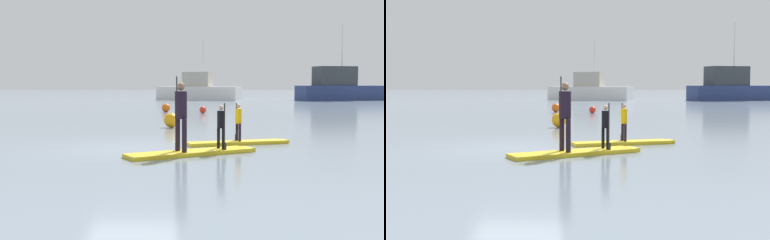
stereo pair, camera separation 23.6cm
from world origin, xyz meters
The scene contains 11 objects.
ground_plane centered at (0.00, 0.00, 0.00)m, with size 240.00×240.00×0.00m, color gray.
paddleboard_near centered at (3.02, 0.85, 0.05)m, with size 3.10×1.38×0.10m.
paddler_child_solo centered at (3.01, 0.86, 0.71)m, with size 0.24×0.38×1.11m.
paddleboard_far centered at (1.66, -1.29, 0.05)m, with size 3.37×2.24×0.10m.
paddler_adult centered at (1.37, -1.44, 1.08)m, with size 0.41×0.48×1.86m.
paddler_child_front centered at (2.40, -0.90, 0.73)m, with size 0.27×0.36×1.18m.
fishing_boat_white_large centered at (17.37, 38.59, 1.31)m, with size 10.19×4.92×7.92m.
fishing_boat_green_midground centered at (2.66, 39.65, 1.01)m, with size 9.01×5.35×6.15m.
mooring_buoy_near centered at (2.43, 16.18, 0.20)m, with size 0.41×0.41×0.41m, color red.
mooring_buoy_mid centered at (0.19, 17.40, 0.27)m, with size 0.53×0.53×0.53m, color orange.
mooring_buoy_far centered at (0.87, 6.52, 0.30)m, with size 0.59×0.59×0.59m, color orange.
Camera 2 is at (1.78, -13.90, 1.79)m, focal length 47.57 mm.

